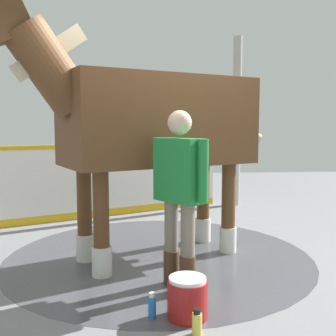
{
  "coord_description": "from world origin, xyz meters",
  "views": [
    {
      "loc": [
        0.47,
        4.52,
        1.52
      ],
      "look_at": [
        0.12,
        0.38,
        1.07
      ],
      "focal_mm": 44.02,
      "sensor_mm": 36.0,
      "label": 1
    }
  ],
  "objects": [
    {
      "name": "handler",
      "position": [
        0.06,
        0.84,
        0.94
      ],
      "size": [
        0.47,
        0.54,
        1.64
      ],
      "rotation": [
        0.0,
        0.0,
        3.81
      ],
      "color": "#47331E",
      "rests_on": "ground"
    },
    {
      "name": "wash_bucket",
      "position": [
        0.06,
        1.45,
        0.16
      ],
      "size": [
        0.32,
        0.32,
        0.33
      ],
      "color": "maroon",
      "rests_on": "ground"
    },
    {
      "name": "barrier_wall",
      "position": [
        1.13,
        -2.15,
        0.56
      ],
      "size": [
        4.32,
        2.03,
        1.2
      ],
      "color": "white",
      "rests_on": "ground"
    },
    {
      "name": "bottle_spray",
      "position": [
        0.34,
        1.43,
        0.09
      ],
      "size": [
        0.06,
        0.06,
        0.2
      ],
      "color": "blue",
      "rests_on": "ground"
    },
    {
      "name": "ground_plane",
      "position": [
        0.0,
        0.0,
        -0.01
      ],
      "size": [
        16.0,
        16.0,
        0.02
      ],
      "primitive_type": "cube",
      "color": "gray"
    },
    {
      "name": "bottle_shampoo",
      "position": [
        0.03,
        1.72,
        0.09
      ],
      "size": [
        0.07,
        0.07,
        0.19
      ],
      "color": "#D8CC4C",
      "rests_on": "ground"
    },
    {
      "name": "wet_patch",
      "position": [
        0.19,
        -0.08,
        0.0
      ],
      "size": [
        3.48,
        3.48,
        0.0
      ],
      "primitive_type": "cylinder",
      "color": "#4C4C54",
      "rests_on": "ground"
    },
    {
      "name": "horse",
      "position": [
        0.3,
        -0.03,
        1.53
      ],
      "size": [
        3.23,
        1.81,
        2.69
      ],
      "rotation": [
        0.0,
        0.0,
        0.43
      ],
      "color": "brown",
      "rests_on": "ground"
    },
    {
      "name": "roof_post_far",
      "position": [
        -1.44,
        -3.0,
        1.55
      ],
      "size": [
        0.16,
        0.16,
        3.1
      ],
      "primitive_type": "cylinder",
      "color": "#B7B2A8",
      "rests_on": "ground"
    }
  ]
}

